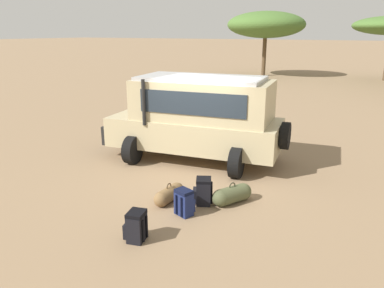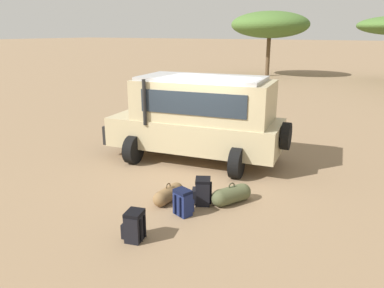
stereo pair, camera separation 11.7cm
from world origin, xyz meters
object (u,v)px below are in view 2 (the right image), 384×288
object	(u,v)px
duffel_bag_low_black_case	(231,195)
acacia_tree_far_left	(270,25)
safari_vehicle	(199,117)
backpack_near_rear_wheel	(202,191)
duffel_bag_soft_canvas	(168,194)
backpack_cluster_center	(183,202)
backpack_beside_front_wheel	(134,226)

from	to	relation	value
duffel_bag_low_black_case	acacia_tree_far_left	size ratio (longest dim) A/B	0.15
safari_vehicle	backpack_near_rear_wheel	xyz separation A→B (m)	(1.49, -2.55, -1.01)
duffel_bag_soft_canvas	backpack_near_rear_wheel	bearing A→B (deg)	20.04
safari_vehicle	backpack_cluster_center	bearing A→B (deg)	-66.56
backpack_near_rear_wheel	safari_vehicle	bearing A→B (deg)	120.24
backpack_near_rear_wheel	backpack_beside_front_wheel	bearing A→B (deg)	-100.86
backpack_cluster_center	duffel_bag_soft_canvas	size ratio (longest dim) A/B	0.59
safari_vehicle	backpack_near_rear_wheel	size ratio (longest dim) A/B	9.32
backpack_cluster_center	duffel_bag_soft_canvas	bearing A→B (deg)	147.78
duffel_bag_low_black_case	backpack_cluster_center	bearing A→B (deg)	-122.92
backpack_near_rear_wheel	duffel_bag_soft_canvas	xyz separation A→B (m)	(-0.71, -0.26, -0.12)
duffel_bag_low_black_case	acacia_tree_far_left	distance (m)	25.39
backpack_beside_front_wheel	backpack_near_rear_wheel	xyz separation A→B (m)	(0.37, 1.92, 0.01)
backpack_cluster_center	duffel_bag_soft_canvas	distance (m)	0.73
backpack_near_rear_wheel	duffel_bag_low_black_case	distance (m)	0.65
safari_vehicle	duffel_bag_low_black_case	bearing A→B (deg)	-47.40
safari_vehicle	duffel_bag_soft_canvas	world-z (taller)	safari_vehicle
backpack_beside_front_wheel	duffel_bag_low_black_case	bearing A→B (deg)	68.11
safari_vehicle	acacia_tree_far_left	world-z (taller)	acacia_tree_far_left
backpack_beside_front_wheel	duffel_bag_low_black_case	distance (m)	2.44
backpack_near_rear_wheel	duffel_bag_low_black_case	size ratio (longest dim) A/B	0.62
backpack_beside_front_wheel	duffel_bag_soft_canvas	xyz separation A→B (m)	(-0.35, 1.66, -0.11)
safari_vehicle	backpack_near_rear_wheel	world-z (taller)	safari_vehicle
backpack_beside_front_wheel	duffel_bag_low_black_case	size ratio (longest dim) A/B	0.60
backpack_beside_front_wheel	backpack_near_rear_wheel	size ratio (longest dim) A/B	0.97
duffel_bag_low_black_case	acacia_tree_far_left	xyz separation A→B (m)	(-7.32, 23.99, 3.94)
safari_vehicle	duffel_bag_low_black_case	world-z (taller)	safari_vehicle
duffel_bag_low_black_case	acacia_tree_far_left	world-z (taller)	acacia_tree_far_left
duffel_bag_soft_canvas	acacia_tree_far_left	xyz separation A→B (m)	(-6.06, 24.60, 3.96)
duffel_bag_low_black_case	backpack_beside_front_wheel	bearing A→B (deg)	-111.89
duffel_bag_low_black_case	duffel_bag_soft_canvas	xyz separation A→B (m)	(-1.26, -0.61, -0.02)
safari_vehicle	backpack_cluster_center	size ratio (longest dim) A/B	9.82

